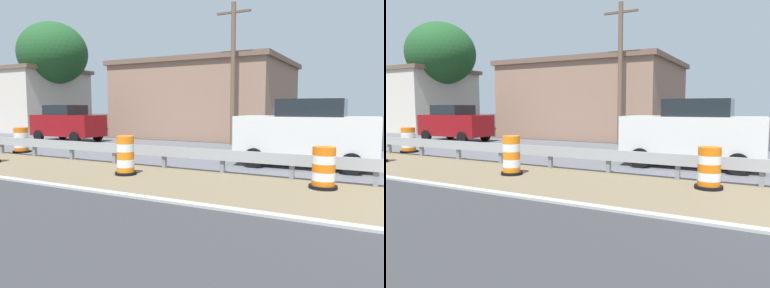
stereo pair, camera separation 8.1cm
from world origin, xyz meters
The scene contains 10 objects.
traffic_barrel_nearest centered at (1.52, 3.64, 0.45)m, with size 0.67×0.67×1.01m.
traffic_barrel_close centered at (0.78, 8.99, 0.51)m, with size 0.63×0.63×1.13m.
traffic_barrel_far centered at (2.85, 16.24, 0.49)m, with size 0.72×0.72×1.08m.
car_trailing_near_lane centered at (7.67, 18.53, 1.04)m, with size 2.02×4.37×2.08m.
car_lead_far_lane centered at (4.67, 4.61, 1.11)m, with size 2.22×4.44×2.22m.
roadside_shop_near centered at (15.09, 13.14, 2.48)m, with size 8.38×10.96×4.95m.
roadside_shop_far centered at (13.59, 32.89, 2.55)m, with size 6.88×15.90×5.07m.
utility_pole_near centered at (10.09, 9.31, 3.76)m, with size 0.24×1.80×7.21m.
bush_roadside centered at (9.63, 4.75, 0.98)m, with size 2.56×2.56×1.97m, color #337533.
tree_roadside centered at (13.23, 25.71, 6.18)m, with size 5.37×5.37×8.61m.
Camera 2 is at (-7.54, 2.38, 1.95)m, focal length 33.98 mm.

